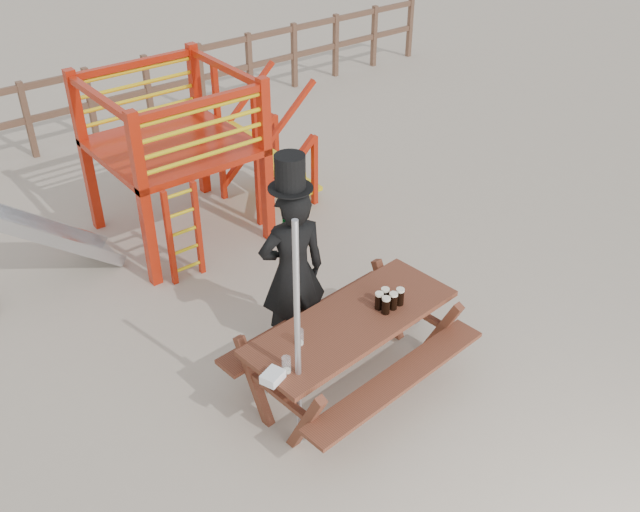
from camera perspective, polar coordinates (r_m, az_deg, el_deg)
The scene contains 10 objects.
ground at distance 6.88m, azimuth 2.52°, elevation -11.01°, with size 60.00×60.00×0.00m, color tan.
back_fence at distance 11.88m, azimuth -20.20°, elevation 11.34°, with size 15.09×0.09×1.20m.
playground_fort at distance 8.84m, azimuth -11.97°, elevation 7.65°, with size 4.71×1.84×2.10m.
picnic_table at distance 6.63m, azimuth 2.54°, elevation -7.10°, with size 2.20×1.61×0.80m.
man_with_hat at distance 6.82m, azimuth -2.21°, elevation -0.97°, with size 0.76×0.60×2.15m.
metal_pole at distance 5.69m, azimuth -1.80°, elevation -6.94°, with size 0.05×0.05×2.26m, color #B2B2B7.
parasol_base at distance 7.83m, azimuth 6.53°, elevation -4.23°, with size 0.48×0.48×0.20m.
paper_bag at distance 5.82m, azimuth -3.80°, elevation -9.61°, with size 0.18×0.14×0.08m, color white.
stout_pints at distance 6.55m, azimuth 5.51°, elevation -3.51°, with size 0.27×0.18×0.17m.
empty_glasses at distance 6.00m, azimuth -2.17°, elevation -7.61°, with size 0.37×0.29×0.15m.
Camera 1 is at (-3.26, -3.67, 4.81)m, focal length 40.00 mm.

